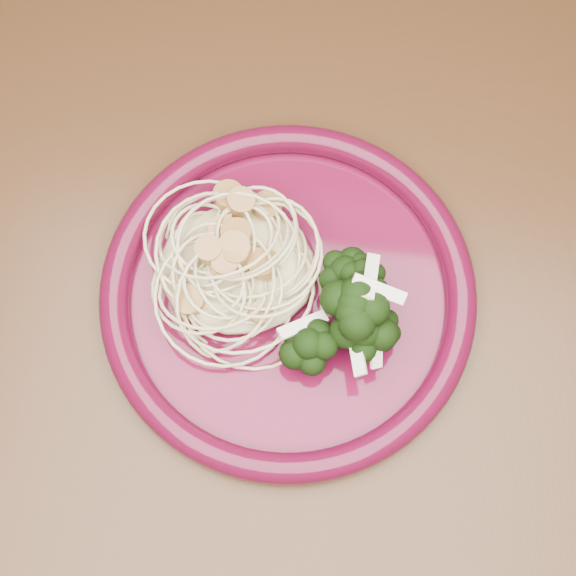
% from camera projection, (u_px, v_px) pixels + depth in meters
% --- Properties ---
extents(dining_table, '(1.20, 0.80, 0.75)m').
position_uv_depth(dining_table, '(208.00, 420.00, 0.64)').
color(dining_table, '#472814').
rests_on(dining_table, ground).
extents(dinner_plate, '(0.33, 0.33, 0.02)m').
position_uv_depth(dinner_plate, '(288.00, 293.00, 0.56)').
color(dinner_plate, '#520923').
rests_on(dinner_plate, dining_table).
extents(spaghetti_pile, '(0.14, 0.13, 0.03)m').
position_uv_depth(spaghetti_pile, '(236.00, 265.00, 0.56)').
color(spaghetti_pile, beige).
rests_on(spaghetti_pile, dinner_plate).
extents(scallop_cluster, '(0.13, 0.13, 0.03)m').
position_uv_depth(scallop_cluster, '(234.00, 248.00, 0.53)').
color(scallop_cluster, '#B68444').
rests_on(scallop_cluster, spaghetti_pile).
extents(broccoli_pile, '(0.12, 0.16, 0.05)m').
position_uv_depth(broccoli_pile, '(354.00, 314.00, 0.53)').
color(broccoli_pile, black).
rests_on(broccoli_pile, dinner_plate).
extents(onion_garnish, '(0.08, 0.10, 0.04)m').
position_uv_depth(onion_garnish, '(357.00, 300.00, 0.51)').
color(onion_garnish, white).
rests_on(onion_garnish, broccoli_pile).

